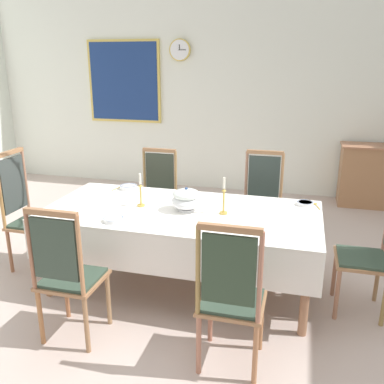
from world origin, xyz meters
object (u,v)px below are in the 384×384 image
Objects in this scene: dining_table at (181,218)px; bowl_far_left at (113,219)px; chair_south_a at (67,273)px; chair_head_east at (371,252)px; soup_tureen at (186,199)px; framed_painting at (124,82)px; chair_head_west at (26,211)px; chair_south_b at (231,295)px; chair_north_a at (157,195)px; candlestick_west at (141,194)px; chair_north_b at (262,202)px; candlestick_east at (224,200)px; bowl_near_left at (305,203)px; bowl_near_right at (128,187)px; mounted_clock at (180,50)px; spoon_secondary at (120,187)px; spoon_primary at (316,205)px.

bowl_far_left is (-0.47, -0.42, 0.09)m from dining_table.
chair_head_east is (2.21, 0.98, -0.01)m from chair_south_a.
dining_table is 0.19m from soup_tureen.
framed_painting is (-1.92, 3.20, 1.03)m from dining_table.
chair_head_west is at bearing 136.89° from chair_south_a.
chair_south_b reaches higher than soup_tureen.
chair_south_a is at bearing 46.89° from chair_head_west.
framed_painting is (-1.45, 3.61, 0.94)m from bowl_far_left.
chair_north_a is 1.42m from bowl_far_left.
soup_tureen is 0.87× the size of candlestick_west.
bowl_far_left reaches higher than dining_table.
chair_north_a is at bearing 120.99° from dining_table.
chair_south_a is (-0.59, -0.98, -0.13)m from dining_table.
chair_north_b is 0.85× the size of framed_painting.
candlestick_east is 0.82m from bowl_near_left.
bowl_near_right reaches higher than bowl_near_left.
mounted_clock is at bearing 167.82° from chair_head_west.
chair_head_east is (1.00, -0.98, -0.02)m from chair_north_b.
framed_painting is (-1.20, 2.73, 0.93)m from bowl_near_right.
framed_painting is (-1.53, 3.20, 0.83)m from candlestick_west.
spoon_secondary is (0.81, 0.50, 0.17)m from chair_head_west.
dining_table is 7.22× the size of mounted_clock.
chair_head_east is 2.15m from bowl_far_left.
soup_tureen is 1.01m from spoon_secondary.
bowl_far_left is (-0.86, -0.42, -0.11)m from candlestick_east.
chair_south_a is at bearing -68.08° from spoon_secondary.
chair_head_east is at bearing 156.15° from chair_north_a.
bowl_far_left is 1.86m from spoon_primary.
chair_head_east reaches higher than bowl_near_right.
spoon_primary is 3.76m from mounted_clock.
mounted_clock is (-0.12, 2.69, 1.44)m from spoon_secondary.
chair_north_b is 7.37× the size of bowl_near_left.
chair_head_west is at bearing -180.00° from soup_tureen.
chair_head_east reaches higher than soup_tureen.
chair_south_a is 2.31m from chair_north_b.
dining_table is 7.38× the size of candlestick_east.
spoon_secondary is at bearing 149.09° from dining_table.
spoon_primary is (0.79, 0.45, -0.13)m from candlestick_east.
mounted_clock is at bearing 97.54° from bowl_far_left.
chair_north_a reaches higher than bowl_near_left.
framed_painting is (-0.28, 3.20, 1.12)m from chair_head_west.
chair_head_west reaches higher than chair_south_b.
chair_north_a is 1.77m from bowl_near_left.
candlestick_east is (-0.24, -0.98, 0.33)m from chair_north_b.
bowl_far_left is at bearing 101.21° from chair_head_east.
chair_south_a is 1.22m from chair_south_b.
bowl_near_right is at bearing 132.82° from chair_south_b.
chair_south_a is 0.98× the size of chair_south_b.
bowl_near_left is at bearing -179.83° from spoon_primary.
chair_south_b is at bearing -47.18° from bowl_near_right.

